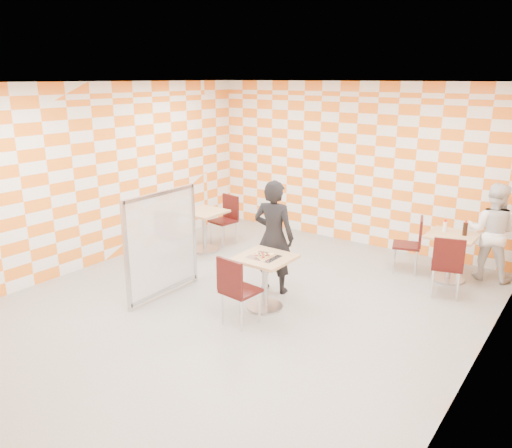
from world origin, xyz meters
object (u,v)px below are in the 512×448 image
at_px(partition, 162,244).
at_px(sport_bottle, 445,226).
at_px(second_table, 451,249).
at_px(empty_table, 204,224).
at_px(chair_empty_near, 169,232).
at_px(man_dark, 274,237).
at_px(soda_bottle, 465,229).
at_px(chair_second_front, 447,262).
at_px(man_white, 492,232).
at_px(chair_empty_far, 227,215).
at_px(chair_second_side, 413,240).
at_px(chair_main_front, 236,286).
at_px(main_table, 265,273).

bearing_deg(partition, sport_bottle, 45.04).
height_order(second_table, empty_table, same).
distance_m(chair_empty_near, man_dark, 2.12).
bearing_deg(soda_bottle, second_table, -159.86).
xyz_separation_m(chair_second_front, sport_bottle, (-0.28, 0.76, 0.29)).
xyz_separation_m(chair_second_front, man_white, (0.33, 1.14, 0.22)).
bearing_deg(chair_empty_far, man_dark, -34.21).
bearing_deg(chair_second_side, chair_main_front, -110.94).
distance_m(chair_second_front, man_dark, 2.49).
bearing_deg(second_table, soda_bottle, 20.14).
height_order(main_table, chair_empty_near, chair_empty_near).
relative_size(main_table, chair_empty_near, 0.81).
bearing_deg(second_table, chair_empty_near, -154.29).
xyz_separation_m(second_table, chair_main_front, (-1.78, -3.13, 0.04)).
xyz_separation_m(man_dark, sport_bottle, (1.86, 2.00, -0.00)).
distance_m(chair_main_front, chair_second_side, 3.32).
height_order(main_table, second_table, same).
distance_m(second_table, chair_second_front, 0.71).
xyz_separation_m(chair_main_front, sport_bottle, (1.63, 3.19, 0.29)).
bearing_deg(chair_empty_far, chair_main_front, -49.05).
height_order(empty_table, man_dark, man_dark).
bearing_deg(chair_empty_near, chair_second_front, 16.74).
distance_m(chair_main_front, partition, 1.45).
relative_size(chair_empty_far, man_dark, 0.55).
relative_size(chair_empty_far, partition, 0.60).
bearing_deg(empty_table, main_table, -30.19).
xyz_separation_m(sport_bottle, soda_bottle, (0.30, -0.01, 0.01)).
relative_size(man_dark, man_white, 1.09).
xyz_separation_m(main_table, chair_empty_far, (-2.20, 1.89, 0.04)).
xyz_separation_m(chair_empty_near, man_dark, (2.10, 0.04, 0.30)).
height_order(main_table, chair_main_front, chair_main_front).
xyz_separation_m(main_table, partition, (-1.43, -0.51, 0.28)).
bearing_deg(partition, second_table, 43.12).
relative_size(second_table, man_dark, 0.45).
height_order(sport_bottle, soda_bottle, soda_bottle).
height_order(empty_table, chair_empty_far, chair_empty_far).
height_order(chair_empty_far, man_dark, man_dark).
height_order(second_table, chair_second_side, chair_second_side).
distance_m(chair_main_front, chair_second_front, 3.09).
xyz_separation_m(second_table, chair_second_side, (-0.59, -0.03, 0.04)).
distance_m(empty_table, sport_bottle, 4.09).
bearing_deg(soda_bottle, chair_empty_near, -154.49).
bearing_deg(sport_bottle, main_table, -122.50).
distance_m(second_table, chair_empty_near, 4.56).
height_order(man_white, sport_bottle, man_white).
bearing_deg(empty_table, sport_bottle, 17.75).
bearing_deg(soda_bottle, sport_bottle, 178.84).
bearing_deg(chair_empty_far, second_table, 8.59).
height_order(second_table, man_dark, man_dark).
bearing_deg(chair_second_front, main_table, -136.86).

